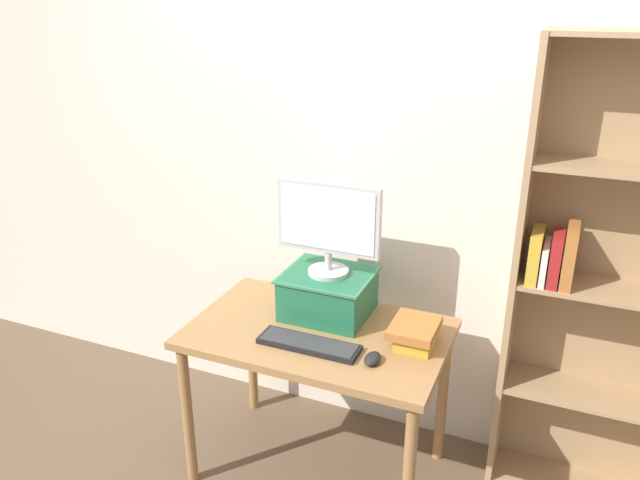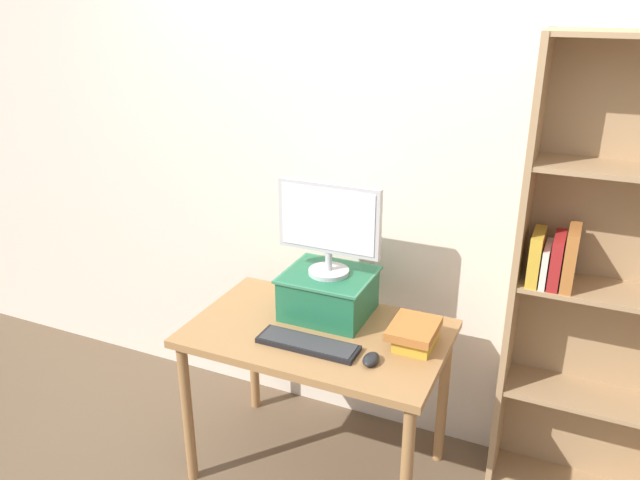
# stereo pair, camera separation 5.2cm
# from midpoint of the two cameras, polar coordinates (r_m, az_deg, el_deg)

# --- Properties ---
(ground_plane) EXTENTS (12.00, 12.00, 0.00)m
(ground_plane) POSITION_cam_midpoint_polar(r_m,az_deg,el_deg) (3.27, -0.65, -20.05)
(ground_plane) COLOR brown
(back_wall) EXTENTS (7.00, 0.08, 2.60)m
(back_wall) POSITION_cam_midpoint_polar(r_m,az_deg,el_deg) (3.06, 3.24, 5.01)
(back_wall) COLOR beige
(back_wall) RESTS_ON ground_plane
(desk) EXTENTS (1.15, 0.71, 0.77)m
(desk) POSITION_cam_midpoint_polar(r_m,az_deg,el_deg) (2.86, -0.71, -9.90)
(desk) COLOR #9E7042
(desk) RESTS_ON ground_plane
(bookshelf_unit) EXTENTS (0.79, 0.28, 2.05)m
(bookshelf_unit) POSITION_cam_midpoint_polar(r_m,az_deg,el_deg) (2.86, 24.25, -3.85)
(bookshelf_unit) COLOR tan
(bookshelf_unit) RESTS_ON ground_plane
(riser_box) EXTENTS (0.40, 0.36, 0.21)m
(riser_box) POSITION_cam_midpoint_polar(r_m,az_deg,el_deg) (2.90, 0.24, -4.82)
(riser_box) COLOR #1E6642
(riser_box) RESTS_ON desk
(computer_monitor) EXTENTS (0.48, 0.19, 0.43)m
(computer_monitor) POSITION_cam_midpoint_polar(r_m,az_deg,el_deg) (2.76, 0.24, 1.44)
(computer_monitor) COLOR #B7B7BA
(computer_monitor) RESTS_ON riser_box
(keyboard) EXTENTS (0.44, 0.13, 0.02)m
(keyboard) POSITION_cam_midpoint_polar(r_m,az_deg,el_deg) (2.69, -1.58, -9.49)
(keyboard) COLOR black
(keyboard) RESTS_ON desk
(computer_mouse) EXTENTS (0.06, 0.10, 0.04)m
(computer_mouse) POSITION_cam_midpoint_polar(r_m,az_deg,el_deg) (2.59, 4.25, -10.76)
(computer_mouse) COLOR black
(computer_mouse) RESTS_ON desk
(book_stack) EXTENTS (0.19, 0.24, 0.10)m
(book_stack) POSITION_cam_midpoint_polar(r_m,az_deg,el_deg) (2.71, 8.18, -8.40)
(book_stack) COLOR gold
(book_stack) RESTS_ON desk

